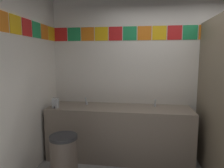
% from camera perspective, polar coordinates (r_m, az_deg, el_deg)
% --- Properties ---
extents(wall_back, '(4.38, 0.09, 2.81)m').
position_cam_1_polar(wall_back, '(3.58, 18.71, 3.18)').
color(wall_back, silver).
rests_on(wall_back, ground_plane).
extents(vanity_counter, '(2.30, 0.62, 0.86)m').
position_cam_1_polar(vanity_counter, '(3.41, 2.04, -13.42)').
color(vanity_counter, gray).
rests_on(vanity_counter, ground_plane).
extents(faucet_left, '(0.04, 0.10, 0.14)m').
position_cam_1_polar(faucet_left, '(3.47, -7.28, -4.99)').
color(faucet_left, silver).
rests_on(faucet_left, vanity_counter).
extents(faucet_right, '(0.04, 0.10, 0.14)m').
position_cam_1_polar(faucet_right, '(3.35, 12.11, -5.54)').
color(faucet_right, silver).
rests_on(faucet_right, vanity_counter).
extents(soap_dispenser, '(0.09, 0.09, 0.16)m').
position_cam_1_polar(soap_dispenser, '(3.35, -15.73, -5.21)').
color(soap_dispenser, '#B7BABF').
rests_on(soap_dispenser, vanity_counter).
extents(trash_bin, '(0.35, 0.35, 0.68)m').
position_cam_1_polar(trash_bin, '(2.84, -13.38, -20.36)').
color(trash_bin, brown).
rests_on(trash_bin, ground_plane).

